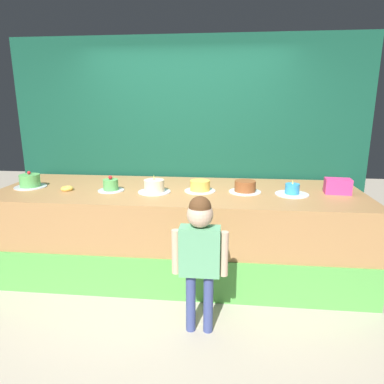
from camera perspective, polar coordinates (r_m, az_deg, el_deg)
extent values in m
plane|color=#BCB29E|center=(3.47, -3.70, -17.28)|extent=(12.00, 12.00, 0.00)
cube|color=#B27F4C|center=(3.84, -2.15, -6.29)|extent=(3.86, 1.31, 0.92)
cube|color=#59B24C|center=(3.35, -3.78, -14.34)|extent=(3.86, 0.02, 0.42)
cube|color=#144C38|center=(4.38, -0.83, 7.60)|extent=(4.36, 0.08, 2.61)
cylinder|color=#3F4C8C|center=(2.94, -0.21, -17.74)|extent=(0.08, 0.08, 0.51)
cylinder|color=#3F4C8C|center=(2.93, 2.70, -17.88)|extent=(0.08, 0.08, 0.51)
cube|color=#66B27F|center=(2.72, 1.29, -9.72)|extent=(0.32, 0.14, 0.40)
cylinder|color=beige|center=(2.75, -2.71, -9.82)|extent=(0.06, 0.06, 0.36)
cylinder|color=beige|center=(2.72, 5.34, -10.14)|extent=(0.06, 0.06, 0.36)
sphere|color=beige|center=(2.61, 1.33, -3.72)|extent=(0.20, 0.20, 0.20)
sphere|color=brown|center=(2.60, 1.34, -2.54)|extent=(0.17, 0.17, 0.17)
cube|color=#EB3A8A|center=(3.82, 22.93, 0.90)|extent=(0.27, 0.18, 0.16)
torus|color=#F2BF4C|center=(3.89, -19.94, 0.54)|extent=(0.13, 0.13, 0.04)
cylinder|color=silver|center=(4.20, -25.11, 0.79)|extent=(0.34, 0.34, 0.01)
cylinder|color=#59B259|center=(4.19, -25.21, 1.74)|extent=(0.21, 0.21, 0.13)
sphere|color=red|center=(4.17, -25.33, 2.89)|extent=(0.04, 0.04, 0.04)
cylinder|color=silver|center=(3.75, -13.22, 0.27)|extent=(0.27, 0.27, 0.01)
cylinder|color=#59B259|center=(3.73, -13.28, 1.19)|extent=(0.16, 0.16, 0.11)
sphere|color=red|center=(3.72, -13.34, 2.35)|extent=(0.04, 0.04, 0.04)
cylinder|color=silver|center=(3.61, -6.24, 0.04)|extent=(0.34, 0.34, 0.01)
cylinder|color=beige|center=(3.59, -6.26, 1.06)|extent=(0.21, 0.21, 0.12)
cone|color=#F2E566|center=(3.57, -6.30, 2.42)|extent=(0.02, 0.02, 0.05)
cylinder|color=white|center=(3.63, 1.33, 0.20)|extent=(0.33, 0.33, 0.01)
cylinder|color=#F2BF4C|center=(3.62, 1.33, 1.10)|extent=(0.21, 0.21, 0.11)
cylinder|color=white|center=(3.63, 8.73, 0.06)|extent=(0.33, 0.33, 0.01)
cylinder|color=brown|center=(3.62, 8.76, 0.98)|extent=(0.22, 0.22, 0.11)
cylinder|color=white|center=(3.64, 16.16, -0.35)|extent=(0.34, 0.34, 0.01)
cylinder|color=#3399D8|center=(3.62, 16.22, 0.52)|extent=(0.14, 0.14, 0.10)
cone|color=#F2E566|center=(3.61, 16.30, 1.60)|extent=(0.02, 0.02, 0.04)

